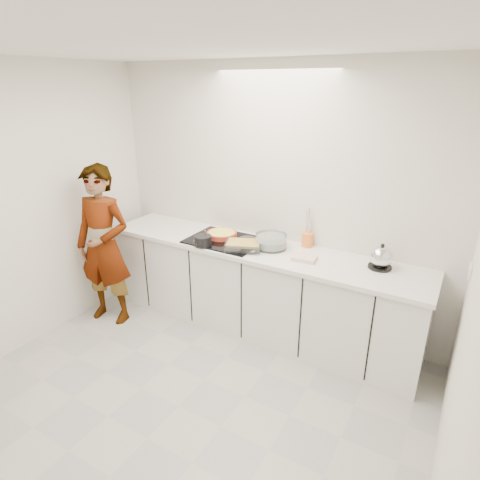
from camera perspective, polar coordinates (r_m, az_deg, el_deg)
The scene contains 16 objects.
floor at distance 3.46m, azimuth -8.75°, elevation -22.34°, with size 3.60×3.20×0.00m, color #B1B1A6.
ceiling at distance 2.53m, azimuth -12.38°, elevation 25.92°, with size 3.60×3.20×0.00m, color white.
wall_back at distance 4.01m, azimuth 4.61°, elevation 5.67°, with size 3.60×0.00×2.60m, color silver.
wall_left at distance 4.09m, azimuth -29.96°, elevation 3.15°, with size 0.00×3.20×2.60m, color silver.
wall_right at distance 2.20m, azimuth 29.99°, elevation -11.39°, with size 0.02×3.20×2.60m.
base_cabinets at distance 4.07m, azimuth 2.26°, elevation -7.19°, with size 3.20×0.58×0.87m, color silver.
countertop at distance 3.88m, azimuth 2.36°, elevation -1.27°, with size 3.24×0.64×0.04m, color white.
hob at distance 4.01m, azimuth -2.18°, elevation -0.04°, with size 0.72×0.54×0.01m, color black.
tart_dish at distance 4.08m, azimuth -2.61°, elevation 0.85°, with size 0.34×0.34×0.05m.
saucepan at distance 3.88m, azimuth -5.29°, elevation -0.06°, with size 0.19×0.19×0.16m.
baking_dish at distance 3.78m, azimuth 0.50°, elevation -0.70°, with size 0.40×0.36×0.06m.
mixing_bowl at distance 3.83m, azimuth 4.45°, elevation -0.24°, with size 0.30×0.30×0.14m.
tea_towel at distance 3.63m, azimuth 9.12°, elevation -2.56°, with size 0.21×0.15×0.03m, color white.
kettle at distance 3.60m, azimuth 19.41°, elevation -2.41°, with size 0.26×0.26×0.22m.
utensil_crock at distance 3.91m, azimuth 9.54°, elevation 0.03°, with size 0.11×0.11×0.14m, color orange.
cook at distance 4.31m, azimuth -18.81°, elevation -0.84°, with size 0.61×0.40×1.67m, color silver.
Camera 1 is at (1.67, -1.89, 2.38)m, focal length 30.00 mm.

